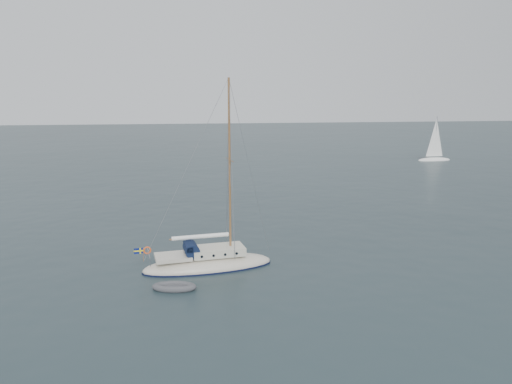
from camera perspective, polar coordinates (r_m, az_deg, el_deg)
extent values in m
plane|color=black|center=(32.38, -1.54, -9.43)|extent=(300.00, 300.00, 0.00)
ellipsoid|color=beige|center=(33.66, -5.48, -8.38)|extent=(8.64, 2.69, 1.44)
cube|color=beige|center=(33.37, -4.35, -6.75)|extent=(3.46, 1.82, 0.53)
cube|color=beige|center=(33.39, -9.49, -7.14)|extent=(2.30, 1.82, 0.24)
cylinder|color=#0F1A36|center=(33.24, -7.44, -6.41)|extent=(0.92, 1.58, 0.92)
cube|color=#0F1A36|center=(33.18, -7.78, -6.10)|extent=(0.43, 1.58, 0.38)
cylinder|color=#935C36|center=(32.14, -2.97, 2.64)|extent=(0.14, 0.14, 11.52)
cylinder|color=#935C36|center=(32.05, -2.98, 3.66)|extent=(0.05, 2.11, 0.05)
cylinder|color=#935C36|center=(33.02, -6.39, -5.12)|extent=(4.03, 0.10, 0.10)
cylinder|color=white|center=(33.00, -6.39, -5.04)|extent=(3.75, 0.27, 0.27)
cylinder|color=gray|center=(33.35, -12.17, -6.53)|extent=(0.04, 2.11, 0.04)
torus|color=#FF581F|center=(33.90, -12.18, -6.23)|extent=(0.52, 0.10, 0.52)
cylinder|color=#935C36|center=(33.40, -12.74, -6.69)|extent=(0.03, 0.03, 0.86)
cube|color=navy|center=(33.34, -13.26, -6.23)|extent=(0.58, 0.02, 0.36)
cube|color=yellow|center=(33.34, -13.26, -6.23)|extent=(0.60, 0.03, 0.09)
cube|color=yellow|center=(33.33, -13.08, -6.23)|extent=(0.09, 0.03, 0.38)
cylinder|color=black|center=(34.20, -6.55, -6.33)|extent=(0.17, 0.06, 0.17)
cylinder|color=black|center=(32.45, -6.47, -7.33)|extent=(0.17, 0.06, 0.17)
cylinder|color=black|center=(34.22, -5.26, -6.29)|extent=(0.17, 0.06, 0.17)
cylinder|color=black|center=(32.47, -5.10, -7.28)|extent=(0.17, 0.06, 0.17)
cylinder|color=black|center=(34.26, -3.97, -6.25)|extent=(0.17, 0.06, 0.17)
cylinder|color=black|center=(32.51, -3.74, -7.24)|extent=(0.17, 0.06, 0.17)
cylinder|color=black|center=(34.31, -2.68, -6.21)|extent=(0.17, 0.06, 0.17)
cylinder|color=black|center=(32.57, -2.38, -7.19)|extent=(0.17, 0.06, 0.17)
cube|color=#535358|center=(30.46, -9.33, -10.74)|extent=(1.61, 0.66, 0.09)
ellipsoid|color=white|center=(89.31, 19.69, 3.44)|extent=(5.87, 1.96, 0.98)
cylinder|color=gray|center=(88.90, 19.86, 5.90)|extent=(0.10, 0.10, 6.85)
cone|color=white|center=(88.87, 19.83, 5.91)|extent=(3.13, 3.13, 6.36)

